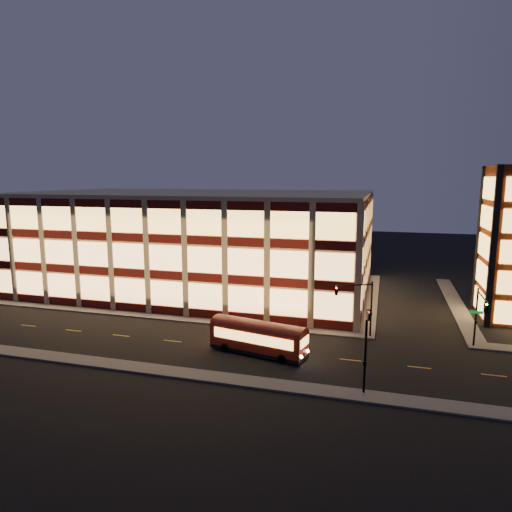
% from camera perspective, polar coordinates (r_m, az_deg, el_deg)
% --- Properties ---
extents(ground, '(200.00, 200.00, 0.00)m').
position_cam_1_polar(ground, '(55.26, -11.36, -7.91)').
color(ground, black).
rests_on(ground, ground).
extents(sidewalk_office_south, '(54.00, 2.00, 0.15)m').
position_cam_1_polar(sidewalk_office_south, '(57.46, -13.59, -7.22)').
color(sidewalk_office_south, '#514F4C').
rests_on(sidewalk_office_south, ground).
extents(sidewalk_office_east, '(2.00, 30.00, 0.15)m').
position_cam_1_polar(sidewalk_office_east, '(65.77, 14.14, -5.08)').
color(sidewalk_office_east, '#514F4C').
rests_on(sidewalk_office_east, ground).
extents(sidewalk_tower_west, '(2.00, 30.00, 0.15)m').
position_cam_1_polar(sidewalk_tower_west, '(66.42, 23.70, -5.48)').
color(sidewalk_tower_west, '#514F4C').
rests_on(sidewalk_tower_west, ground).
extents(sidewalk_near, '(100.00, 2.00, 0.15)m').
position_cam_1_polar(sidewalk_near, '(44.80, -19.15, -12.45)').
color(sidewalk_near, '#514F4C').
rests_on(sidewalk_near, ground).
extents(office_building, '(50.45, 30.45, 14.50)m').
position_cam_1_polar(office_building, '(69.86, -7.35, 2.00)').
color(office_building, tan).
rests_on(office_building, ground).
extents(traffic_signal_far, '(3.79, 1.87, 6.00)m').
position_cam_1_polar(traffic_signal_far, '(48.57, 12.71, -5.38)').
color(traffic_signal_far, black).
rests_on(traffic_signal_far, ground).
extents(traffic_signal_right, '(1.20, 4.37, 6.00)m').
position_cam_1_polar(traffic_signal_right, '(48.51, 26.15, -6.19)').
color(traffic_signal_right, black).
rests_on(traffic_signal_right, ground).
extents(traffic_signal_near, '(0.32, 4.45, 6.00)m').
position_cam_1_polar(traffic_signal_near, '(37.74, 13.66, -9.82)').
color(traffic_signal_near, black).
rests_on(traffic_signal_near, ground).
extents(trolley_bus, '(9.73, 4.29, 3.20)m').
position_cam_1_polar(trolley_bus, '(44.00, 0.27, -9.93)').
color(trolley_bus, maroon).
rests_on(trolley_bus, ground).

